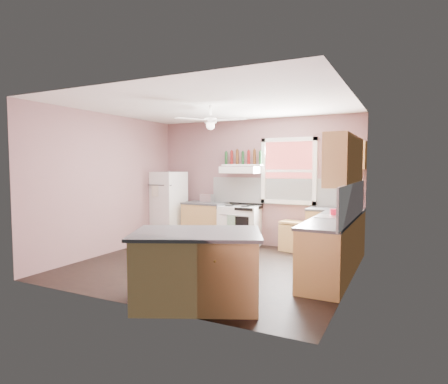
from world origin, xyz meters
The scene contains 32 objects.
floor centered at (0.00, 0.00, 0.00)m, with size 4.50×4.50×0.00m, color black.
ceiling centered at (0.00, 0.00, 2.70)m, with size 4.50×4.50×0.00m, color white.
wall_back centered at (0.00, 2.02, 1.35)m, with size 4.50×0.05×2.70m, color #7C5759.
wall_right centered at (2.27, 0.00, 1.35)m, with size 0.05×4.00×2.70m, color #7C5759.
wall_left centered at (-2.27, 0.00, 1.35)m, with size 0.05×4.00×2.70m, color #7C5759.
backsplash_back centered at (0.45, 1.99, 1.18)m, with size 2.90×0.03×0.55m, color white.
backsplash_right centered at (2.23, 0.30, 1.18)m, with size 0.03×2.60×0.55m, color white.
window_view centered at (0.75, 1.98, 1.60)m, with size 1.00×0.02×1.20m, color maroon.
window_frame centered at (0.75, 1.96, 1.60)m, with size 1.16×0.07×1.36m, color white.
refrigerator centered at (-1.95, 1.53, 0.78)m, with size 0.66×0.65×1.57m, color white.
base_cabinet_left centered at (-1.06, 1.70, 0.43)m, with size 0.90×0.60×0.86m, color tan.
counter_left centered at (-1.06, 1.70, 0.88)m, with size 0.92×0.62×0.04m, color #3E3E40.
toaster centered at (-1.02, 1.71, 0.99)m, with size 0.28×0.16×0.18m, color silver.
stove centered at (-0.22, 1.70, 0.43)m, with size 0.81×0.64×0.86m, color white.
range_hood centered at (-0.23, 1.75, 1.62)m, with size 0.78×0.50×0.14m, color white.
bottle_shelf centered at (-0.23, 1.87, 1.72)m, with size 0.90×0.26×0.03m, color white.
cart centered at (0.95, 1.75, 0.27)m, with size 0.54×0.36×0.54m, color tan.
base_cabinet_corner centered at (1.75, 1.70, 0.43)m, with size 1.00×0.60×0.86m, color tan.
base_cabinet_right centered at (1.95, 0.30, 0.43)m, with size 0.60×2.20×0.86m, color tan.
counter_corner centered at (1.75, 1.70, 0.88)m, with size 1.02×0.62×0.04m, color #3E3E40.
counter_right centered at (1.94, 0.30, 0.88)m, with size 0.62×2.22×0.04m, color #3E3E40.
sink centered at (1.94, 0.50, 0.90)m, with size 0.55×0.45×0.03m, color silver.
faucet centered at (2.10, 0.50, 0.97)m, with size 0.03×0.03×0.14m, color silver.
upper_cabinet_right centered at (2.08, 0.50, 1.78)m, with size 0.33×1.80×0.76m, color tan.
upper_cabinet_corner centered at (1.95, 1.83, 1.90)m, with size 0.60×0.33×0.52m, color tan.
paper_towel centered at (2.07, 1.86, 1.25)m, with size 0.12×0.12×0.26m, color white.
island centered at (0.67, -1.60, 0.43)m, with size 1.46×0.93×0.86m, color tan.
island_top centered at (0.67, -1.60, 0.88)m, with size 1.55×1.01×0.04m, color #3E3E40.
ceiling_fan_hub centered at (0.00, 0.00, 2.45)m, with size 0.20×0.20×0.08m, color white.
soap_bottle centered at (2.05, 0.20, 1.01)m, with size 0.08×0.08×0.21m, color silver.
red_caddy centered at (1.92, 0.73, 0.95)m, with size 0.18×0.12×0.10m, color red.
wine_bottles centered at (-0.23, 1.87, 1.88)m, with size 0.86×0.06×0.31m.
Camera 1 is at (2.99, -5.49, 1.70)m, focal length 30.00 mm.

